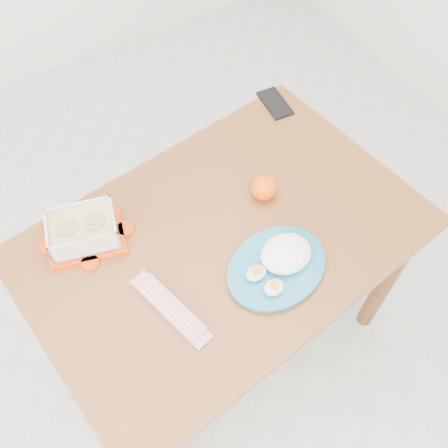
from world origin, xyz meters
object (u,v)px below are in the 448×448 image
dining_table (224,255)px  smartphone (275,103)px  food_container (83,231)px  orange_fruit (264,188)px  rice_plate (280,262)px

dining_table → smartphone: smartphone is taller
food_container → smartphone: size_ratio=1.68×
dining_table → smartphone: size_ratio=8.21×
dining_table → food_container: (-0.34, 0.19, 0.15)m
orange_fruit → rice_plate: same height
food_container → rice_plate: 0.55m
dining_table → rice_plate: (0.08, -0.16, 0.13)m
dining_table → rice_plate: bearing=-72.2°
dining_table → orange_fruit: bearing=12.0°
orange_fruit → smartphone: orange_fruit is taller
dining_table → orange_fruit: orange_fruit is taller
dining_table → rice_plate: rice_plate is taller
dining_table → food_container: food_container is taller
food_container → orange_fruit: size_ratio=3.15×
dining_table → food_container: size_ratio=4.88×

